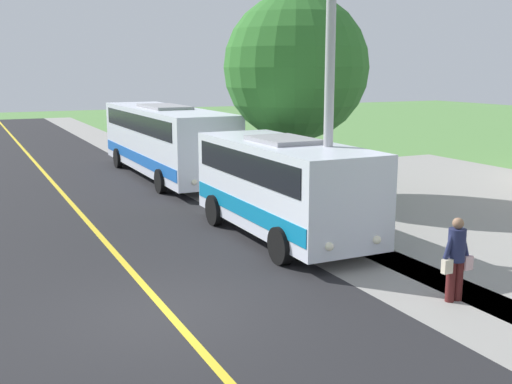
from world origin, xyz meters
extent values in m
plane|color=#548442|center=(0.00, 0.00, 0.00)|extent=(120.00, 120.00, 0.00)
cube|color=black|center=(0.00, 0.00, 0.00)|extent=(8.00, 100.00, 0.01)
cube|color=gray|center=(-5.20, 0.00, 0.00)|extent=(2.40, 100.00, 0.01)
cube|color=gold|center=(0.00, 0.00, 0.01)|extent=(0.16, 100.00, 0.00)
cube|color=silver|center=(-4.45, -3.69, 1.48)|extent=(2.31, 6.64, 2.26)
cube|color=#0C72A5|center=(-4.45, -3.69, 0.90)|extent=(2.35, 6.51, 0.44)
cube|color=black|center=(-4.45, -3.69, 2.06)|extent=(2.35, 5.98, 0.70)
cube|color=gray|center=(-4.45, -3.69, 2.67)|extent=(1.38, 1.99, 0.12)
cylinder|color=black|center=(-5.61, -1.63, 0.45)|extent=(0.25, 0.90, 0.90)
cylinder|color=black|center=(-3.30, -1.63, 0.45)|extent=(0.25, 0.90, 0.90)
cylinder|color=black|center=(-5.61, -5.75, 0.45)|extent=(0.25, 0.90, 0.90)
cylinder|color=black|center=(-3.30, -5.75, 0.45)|extent=(0.25, 0.90, 0.90)
sphere|color=#F2EACC|center=(-5.09, -0.35, 0.70)|extent=(0.20, 0.20, 0.20)
sphere|color=#F2EACC|center=(-3.82, -0.35, 0.70)|extent=(0.20, 0.20, 0.20)
cube|color=silver|center=(-4.55, -14.38, 1.63)|extent=(2.50, 10.73, 2.55)
cube|color=blue|center=(-4.55, -14.38, 0.90)|extent=(2.54, 10.52, 0.44)
cube|color=black|center=(-4.55, -14.38, 2.35)|extent=(2.54, 9.66, 0.70)
cube|color=gray|center=(-4.55, -14.38, 2.96)|extent=(1.50, 3.22, 0.12)
cylinder|color=black|center=(-5.80, -11.06, 0.45)|extent=(0.25, 0.90, 0.90)
cylinder|color=black|center=(-3.30, -11.06, 0.45)|extent=(0.25, 0.90, 0.90)
cylinder|color=black|center=(-5.80, -17.71, 0.45)|extent=(0.25, 0.90, 0.90)
cylinder|color=black|center=(-3.30, -17.71, 0.45)|extent=(0.25, 0.90, 0.90)
sphere|color=#F2EACC|center=(-5.24, -9.00, 0.70)|extent=(0.20, 0.20, 0.20)
sphere|color=#F2EACC|center=(-3.86, -9.00, 0.70)|extent=(0.20, 0.20, 0.20)
cylinder|color=#4C1919|center=(-5.39, 1.92, 0.41)|extent=(0.18, 0.18, 0.82)
cylinder|color=#4C1919|center=(-5.19, 1.92, 0.41)|extent=(0.18, 0.18, 0.82)
cylinder|color=#1E2347|center=(-5.29, 1.92, 1.14)|extent=(0.34, 0.34, 0.65)
sphere|color=#8C664C|center=(-5.29, 1.92, 1.58)|extent=(0.22, 0.22, 0.22)
cylinder|color=#1E2347|center=(-5.47, 1.92, 1.18)|extent=(0.28, 0.10, 0.59)
cube|color=beige|center=(-5.55, 1.97, 0.76)|extent=(0.20, 0.12, 0.28)
cylinder|color=#1E2347|center=(-5.11, 1.92, 1.18)|extent=(0.28, 0.10, 0.59)
cube|color=beige|center=(-5.03, 1.97, 0.76)|extent=(0.20, 0.12, 0.28)
cylinder|color=#9E9EA3|center=(-5.00, -2.34, 4.23)|extent=(0.24, 0.24, 8.47)
cylinder|color=brown|center=(-7.40, -8.30, 1.33)|extent=(0.36, 0.36, 2.67)
sphere|color=#2D6B28|center=(-7.40, -8.30, 4.55)|extent=(5.02, 5.02, 5.02)
camera|label=1|loc=(3.26, 10.69, 4.50)|focal=43.49mm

